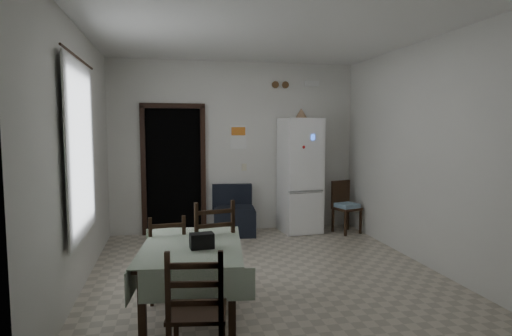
{
  "coord_description": "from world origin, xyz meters",
  "views": [
    {
      "loc": [
        -1.14,
        -5.01,
        1.79
      ],
      "look_at": [
        0.0,
        0.5,
        1.25
      ],
      "focal_mm": 30.0,
      "sensor_mm": 36.0,
      "label": 1
    }
  ],
  "objects": [
    {
      "name": "doorway",
      "position": [
        -1.05,
        2.45,
        1.06
      ],
      "size": [
        1.06,
        0.52,
        2.22
      ],
      "color": "black",
      "rests_on": "ground"
    },
    {
      "name": "navy_seat",
      "position": [
        -0.07,
        1.93,
        0.41
      ],
      "size": [
        0.74,
        0.72,
        0.82
      ],
      "primitive_type": null,
      "rotation": [
        0.0,
        0.0,
        -0.1
      ],
      "color": "black",
      "rests_on": "ground"
    },
    {
      "name": "light_switch",
      "position": [
        0.15,
        2.24,
        1.1
      ],
      "size": [
        0.08,
        0.02,
        0.12
      ],
      "primitive_type": "cube",
      "color": "beige",
      "rests_on": "ground"
    },
    {
      "name": "vent_left",
      "position": [
        0.7,
        2.23,
        2.52
      ],
      "size": [
        0.12,
        0.03,
        0.12
      ],
      "primitive_type": "cylinder",
      "rotation": [
        1.57,
        0.0,
        0.0
      ],
      "color": "brown",
      "rests_on": "ground"
    },
    {
      "name": "black_bag",
      "position": [
        -0.86,
        -1.26,
        0.78
      ],
      "size": [
        0.22,
        0.15,
        0.14
      ],
      "primitive_type": "cube",
      "rotation": [
        0.0,
        0.0,
        0.1
      ],
      "color": "black",
      "rests_on": "dining_table"
    },
    {
      "name": "dining_chair_far_left",
      "position": [
        -1.17,
        -0.57,
        0.45
      ],
      "size": [
        0.42,
        0.42,
        0.9
      ],
      "primitive_type": null,
      "rotation": [
        0.0,
        0.0,
        3.22
      ],
      "color": "black",
      "rests_on": "ground"
    },
    {
      "name": "wall_back",
      "position": [
        0.0,
        2.25,
        1.45
      ],
      "size": [
        4.2,
        0.02,
        2.9
      ],
      "primitive_type": null,
      "color": "silver",
      "rests_on": "ground"
    },
    {
      "name": "fridge",
      "position": [
        1.06,
        1.93,
        0.97
      ],
      "size": [
        0.68,
        0.68,
        1.94
      ],
      "primitive_type": null,
      "rotation": [
        0.0,
        0.0,
        0.09
      ],
      "color": "white",
      "rests_on": "ground"
    },
    {
      "name": "calendar",
      "position": [
        0.05,
        2.24,
        1.62
      ],
      "size": [
        0.28,
        0.02,
        0.4
      ],
      "primitive_type": "cube",
      "color": "white",
      "rests_on": "ground"
    },
    {
      "name": "wall_left",
      "position": [
        -2.1,
        0.0,
        1.45
      ],
      "size": [
        0.02,
        4.5,
        2.9
      ],
      "primitive_type": null,
      "color": "silver",
      "rests_on": "ground"
    },
    {
      "name": "wall_front",
      "position": [
        0.0,
        -2.25,
        1.45
      ],
      "size": [
        4.2,
        0.02,
        2.9
      ],
      "primitive_type": null,
      "color": "silver",
      "rests_on": "ground"
    },
    {
      "name": "tan_cone",
      "position": [
        1.07,
        1.9,
        2.02
      ],
      "size": [
        0.22,
        0.22,
        0.16
      ],
      "primitive_type": "cone",
      "rotation": [
        0.0,
        0.0,
        -0.12
      ],
      "color": "#A57F5C",
      "rests_on": "fridge"
    },
    {
      "name": "curtain",
      "position": [
        -2.04,
        -0.2,
        1.55
      ],
      "size": [
        0.02,
        1.45,
        1.85
      ],
      "primitive_type": "cube",
      "color": "silver",
      "rests_on": "ground"
    },
    {
      "name": "dining_chair_near_head",
      "position": [
        -0.96,
        -2.03,
        0.48
      ],
      "size": [
        0.47,
        0.47,
        0.96
      ],
      "primitive_type": null,
      "rotation": [
        0.0,
        0.0,
        2.99
      ],
      "color": "black",
      "rests_on": "ground"
    },
    {
      "name": "window_recess",
      "position": [
        -2.15,
        -0.2,
        1.55
      ],
      "size": [
        0.1,
        1.2,
        1.6
      ],
      "primitive_type": "cube",
      "color": "silver",
      "rests_on": "ground"
    },
    {
      "name": "calendar_image",
      "position": [
        0.05,
        2.23,
        1.72
      ],
      "size": [
        0.24,
        0.01,
        0.14
      ],
      "primitive_type": "cube",
      "color": "orange",
      "rests_on": "ground"
    },
    {
      "name": "corner_chair",
      "position": [
        1.81,
        1.66,
        0.44
      ],
      "size": [
        0.47,
        0.47,
        0.88
      ],
      "primitive_type": null,
      "rotation": [
        0.0,
        0.0,
        0.3
      ],
      "color": "black",
      "rests_on": "ground"
    },
    {
      "name": "curtain_rod",
      "position": [
        -2.03,
        -0.2,
        2.5
      ],
      "size": [
        0.02,
        1.6,
        0.02
      ],
      "primitive_type": "cylinder",
      "rotation": [
        1.57,
        0.0,
        0.0
      ],
      "color": "black",
      "rests_on": "ground"
    },
    {
      "name": "wall_right",
      "position": [
        2.1,
        0.0,
        1.45
      ],
      "size": [
        0.02,
        4.5,
        2.9
      ],
      "primitive_type": null,
      "color": "silver",
      "rests_on": "ground"
    },
    {
      "name": "dining_table",
      "position": [
        -0.94,
        -1.11,
        0.35
      ],
      "size": [
        1.06,
        1.47,
        0.71
      ],
      "primitive_type": null,
      "rotation": [
        0.0,
        0.0,
        -0.12
      ],
      "color": "#9AAA92",
      "rests_on": "ground"
    },
    {
      "name": "ground",
      "position": [
        0.0,
        0.0,
        0.0
      ],
      "size": [
        4.5,
        4.5,
        0.0
      ],
      "primitive_type": "plane",
      "color": "#AB9F8B",
      "rests_on": "ground"
    },
    {
      "name": "ceiling",
      "position": [
        0.0,
        0.0,
        2.9
      ],
      "size": [
        4.2,
        4.5,
        0.02
      ],
      "primitive_type": null,
      "color": "white",
      "rests_on": "ground"
    },
    {
      "name": "dining_chair_far_right",
      "position": [
        -0.73,
        -0.59,
        0.52
      ],
      "size": [
        0.53,
        0.53,
        1.05
      ],
      "primitive_type": null,
      "rotation": [
        0.0,
        0.0,
        3.34
      ],
      "color": "black",
      "rests_on": "ground"
    },
    {
      "name": "emergency_light",
      "position": [
        1.35,
        2.21,
        2.55
      ],
      "size": [
        0.25,
        0.07,
        0.09
      ],
      "primitive_type": "cube",
      "color": "white",
      "rests_on": "ground"
    },
    {
      "name": "vent_right",
      "position": [
        0.88,
        2.23,
        2.52
      ],
      "size": [
        0.12,
        0.03,
        0.12
      ],
      "primitive_type": "cylinder",
      "rotation": [
        1.57,
        0.0,
        0.0
      ],
      "color": "brown",
      "rests_on": "ground"
    }
  ]
}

